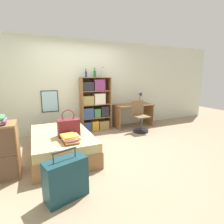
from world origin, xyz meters
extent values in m
plane|color=gray|center=(0.00, 0.00, 0.00)|extent=(14.00, 14.00, 0.00)
cube|color=beige|center=(0.00, 1.54, 1.30)|extent=(10.00, 0.06, 2.60)
cube|color=black|center=(-0.81, 1.50, 0.91)|extent=(0.44, 0.02, 0.58)
cube|color=#99C1D6|center=(-0.81, 1.49, 0.91)|extent=(0.40, 0.01, 0.54)
cube|color=olive|center=(-0.76, 0.00, 0.15)|extent=(1.12, 1.81, 0.30)
cube|color=tan|center=(-0.76, 0.00, 0.38)|extent=(1.09, 1.78, 0.16)
cube|color=olive|center=(-0.76, 0.88, 0.23)|extent=(1.12, 0.04, 0.46)
cube|color=maroon|center=(-0.65, -0.26, 0.62)|extent=(0.39, 0.22, 0.32)
torus|color=maroon|center=(-0.65, -0.26, 0.85)|extent=(0.23, 0.02, 0.23)
cube|color=#99894C|center=(-0.69, -0.59, 0.46)|extent=(0.21, 0.34, 0.01)
cube|color=#B2382D|center=(-0.68, -0.60, 0.48)|extent=(0.26, 0.30, 0.02)
cube|color=beige|center=(-0.68, -0.60, 0.50)|extent=(0.23, 0.36, 0.02)
cube|color=gold|center=(-0.68, -0.59, 0.52)|extent=(0.26, 0.31, 0.02)
cube|color=#B2382D|center=(-0.69, -0.60, 0.53)|extent=(0.30, 0.38, 0.01)
cube|color=silver|center=(-0.69, -0.59, 0.54)|extent=(0.25, 0.29, 0.01)
cube|color=beige|center=(-0.68, -0.58, 0.55)|extent=(0.31, 0.32, 0.02)
cube|color=gold|center=(-0.70, -0.57, 0.57)|extent=(0.28, 0.32, 0.02)
cube|color=#143842|center=(-0.91, -1.38, 0.27)|extent=(0.58, 0.40, 0.54)
cylinder|color=#2D2D33|center=(-1.05, -1.42, 0.60)|extent=(0.01, 0.01, 0.12)
cylinder|color=#2D2D33|center=(-0.77, -1.34, 0.60)|extent=(0.01, 0.01, 0.12)
cube|color=#2D2D33|center=(-0.91, -1.38, 0.66)|extent=(0.31, 0.11, 0.02)
cube|color=olive|center=(0.02, 1.32, 0.77)|extent=(0.02, 0.35, 1.55)
cube|color=olive|center=(0.85, 1.32, 0.77)|extent=(0.02, 0.35, 1.55)
cube|color=olive|center=(0.43, 1.49, 0.77)|extent=(0.85, 0.01, 1.55)
cube|color=olive|center=(0.43, 1.32, 0.01)|extent=(0.82, 0.35, 0.02)
cube|color=olive|center=(0.43, 1.32, 0.39)|extent=(0.82, 0.35, 0.02)
cube|color=olive|center=(0.43, 1.32, 0.77)|extent=(0.82, 0.35, 0.02)
cube|color=olive|center=(0.43, 1.32, 1.16)|extent=(0.82, 0.35, 0.02)
cube|color=olive|center=(0.43, 1.32, 1.54)|extent=(0.82, 0.35, 0.02)
cube|color=#334C84|center=(0.15, 1.30, 0.15)|extent=(0.22, 0.26, 0.26)
cube|color=gold|center=(0.38, 1.30, 0.15)|extent=(0.20, 0.26, 0.27)
cube|color=#99894C|center=(0.66, 1.30, 0.14)|extent=(0.30, 0.26, 0.25)
cube|color=#334C84|center=(0.18, 1.30, 0.54)|extent=(0.29, 0.26, 0.29)
cube|color=#427A4C|center=(0.45, 1.30, 0.52)|extent=(0.19, 0.26, 0.25)
cube|color=#232328|center=(0.68, 1.30, 0.55)|extent=(0.23, 0.26, 0.31)
cube|color=#99894C|center=(0.19, 1.30, 0.91)|extent=(0.31, 0.26, 0.25)
cube|color=silver|center=(0.53, 1.30, 0.94)|extent=(0.32, 0.26, 0.31)
cube|color=#232328|center=(0.19, 1.30, 1.30)|extent=(0.31, 0.26, 0.25)
cube|color=#7A336B|center=(0.53, 1.30, 1.33)|extent=(0.31, 0.26, 0.32)
cylinder|color=navy|center=(0.18, 1.36, 1.63)|extent=(0.06, 0.06, 0.16)
cylinder|color=navy|center=(0.18, 1.36, 1.74)|extent=(0.02, 0.02, 0.05)
cylinder|color=#232328|center=(0.18, 1.36, 1.77)|extent=(0.03, 0.03, 0.02)
cylinder|color=#1E6B2D|center=(0.44, 1.36, 1.64)|extent=(0.08, 0.08, 0.18)
cylinder|color=#1E6B2D|center=(0.44, 1.36, 1.76)|extent=(0.03, 0.03, 0.06)
cylinder|color=#232328|center=(0.44, 1.36, 1.80)|extent=(0.04, 0.04, 0.02)
cylinder|color=#B7BCC1|center=(0.69, 1.37, 1.65)|extent=(0.06, 0.06, 0.20)
cylinder|color=#B7BCC1|center=(0.69, 1.37, 1.78)|extent=(0.02, 0.02, 0.06)
cylinder|color=#232328|center=(0.69, 1.37, 1.82)|extent=(0.03, 0.03, 0.02)
cube|color=olive|center=(1.65, 1.21, 0.70)|extent=(1.23, 0.57, 0.02)
cube|color=olive|center=(1.06, 1.21, 0.34)|extent=(0.03, 0.53, 0.68)
cube|color=olive|center=(2.25, 1.21, 0.34)|extent=(0.03, 0.53, 0.68)
cylinder|color=navy|center=(1.90, 1.24, 0.72)|extent=(0.16, 0.16, 0.02)
cylinder|color=navy|center=(1.90, 1.24, 0.87)|extent=(0.02, 0.02, 0.29)
cone|color=navy|center=(1.95, 1.24, 1.04)|extent=(0.17, 0.13, 0.17)
cylinder|color=black|center=(1.54, 0.59, 0.03)|extent=(0.43, 0.43, 0.06)
cylinder|color=#333338|center=(1.54, 0.59, 0.22)|extent=(0.05, 0.05, 0.44)
cube|color=brown|center=(1.54, 0.59, 0.46)|extent=(0.40, 0.40, 0.03)
cube|color=brown|center=(1.54, 0.77, 0.69)|extent=(0.35, 0.05, 0.43)
camera|label=1|loc=(-1.21, -3.47, 1.55)|focal=28.00mm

